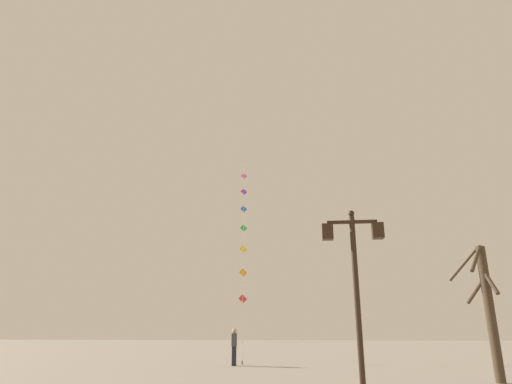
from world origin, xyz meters
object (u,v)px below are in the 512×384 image
kite_train (244,229)px  bare_tree (488,306)px  twin_lantern_lamp_post (355,263)px  kite_flyer (234,346)px

kite_train → bare_tree: kite_train is taller
twin_lantern_lamp_post → kite_flyer: bearing=113.6°
twin_lantern_lamp_post → bare_tree: (4.68, 4.28, -0.84)m
twin_lantern_lamp_post → kite_flyer: (-4.77, 10.94, -2.26)m
twin_lantern_lamp_post → bare_tree: twin_lantern_lamp_post is taller
kite_train → kite_flyer: (0.45, -6.14, -7.22)m
kite_train → kite_flyer: 9.49m
twin_lantern_lamp_post → kite_train: size_ratio=0.31×
kite_train → bare_tree: size_ratio=3.40×
kite_train → bare_tree: bearing=-52.3°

